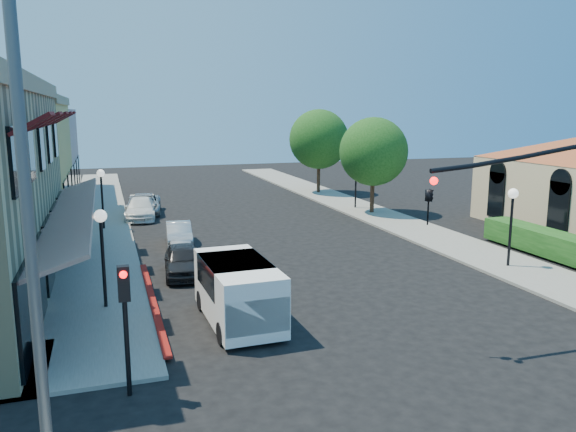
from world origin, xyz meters
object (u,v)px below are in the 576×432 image
object	(u,v)px
street_tree_a	(373,152)
secondary_signal	(125,306)
parked_car_a	(183,260)
lamppost_left_far	(101,184)
cobra_streetlight	(51,210)
lamppost_left_near	(101,234)
lamppost_right_near	(512,207)
street_tree_b	(319,139)
parked_car_d	(144,204)
lamppost_right_far	(356,171)
white_van	(238,288)
parked_car_c	(141,209)
parked_car_b	(179,234)

from	to	relation	value
street_tree_a	secondary_signal	size ratio (longest dim) A/B	1.95
parked_car_a	lamppost_left_far	bearing A→B (deg)	111.99
cobra_streetlight	street_tree_a	bearing A→B (deg)	53.21
lamppost_left_near	lamppost_right_near	xyz separation A→B (m)	(17.00, 0.00, 0.00)
street_tree_b	parked_car_d	distance (m)	16.06
cobra_streetlight	lamppost_right_far	size ratio (longest dim) A/B	2.61
cobra_streetlight	lamppost_left_far	xyz separation A→B (m)	(0.65, 24.00, -2.53)
lamppost_right_near	white_van	bearing A→B (deg)	-168.27
lamppost_right_far	parked_car_c	world-z (taller)	lamppost_right_far
cobra_streetlight	parked_car_a	world-z (taller)	cobra_streetlight
parked_car_d	lamppost_right_far	bearing A→B (deg)	-5.15
secondary_signal	lamppost_right_far	distance (m)	27.98
lamppost_left_far	parked_car_c	distance (m)	4.31
white_van	lamppost_right_near	bearing A→B (deg)	11.73
secondary_signal	lamppost_left_near	bearing A→B (deg)	94.34
secondary_signal	parked_car_d	distance (m)	25.55
street_tree_a	lamppost_right_near	world-z (taller)	street_tree_a
secondary_signal	parked_car_b	xyz separation A→B (m)	(3.20, 15.53, -1.73)
street_tree_a	parked_car_c	bearing A→B (deg)	168.69
parked_car_a	parked_car_c	world-z (taller)	parked_car_c
cobra_streetlight	parked_car_b	size ratio (longest dim) A/B	2.59
lamppost_right_near	parked_car_c	xyz separation A→B (m)	(-14.70, 17.00, -2.07)
lamppost_left_near	parked_car_b	xyz separation A→B (m)	(3.70, 8.94, -2.14)
lamppost_right_near	parked_car_b	size ratio (longest dim) A/B	0.99
lamppost_right_far	parked_car_c	distance (m)	14.88
lamppost_right_near	parked_car_b	world-z (taller)	lamppost_right_near
secondary_signal	lamppost_left_far	xyz separation A→B (m)	(-0.50, 20.59, 0.42)
lamppost_right_far	parked_car_b	world-z (taller)	lamppost_right_far
lamppost_right_far	secondary_signal	bearing A→B (deg)	-126.14
parked_car_d	street_tree_b	bearing A→B (deg)	25.35
parked_car_c	cobra_streetlight	bearing A→B (deg)	-89.78
lamppost_left_far	parked_car_a	distance (m)	11.22
cobra_streetlight	white_van	size ratio (longest dim) A/B	1.99
lamppost_right_near	parked_car_d	distance (m)	23.78
lamppost_right_far	parked_car_d	size ratio (longest dim) A/B	0.75
parked_car_b	parked_car_c	xyz separation A→B (m)	(-1.40, 8.06, 0.07)
street_tree_b	cobra_streetlight	world-z (taller)	cobra_streetlight
lamppost_left_near	cobra_streetlight	bearing A→B (deg)	-93.71
lamppost_right_near	white_van	xyz separation A→B (m)	(-12.86, -2.67, -1.55)
secondary_signal	lamppost_left_near	size ratio (longest dim) A/B	0.93
white_van	street_tree_a	bearing A→B (deg)	51.72
lamppost_right_far	parked_car_d	bearing A→B (deg)	168.92
secondary_signal	white_van	bearing A→B (deg)	47.12
secondary_signal	lamppost_left_far	distance (m)	20.60
cobra_streetlight	lamppost_left_near	world-z (taller)	cobra_streetlight
cobra_streetlight	lamppost_left_far	size ratio (longest dim) A/B	2.61
parked_car_a	parked_car_b	xyz separation A→B (m)	(0.53, 5.50, -0.06)
lamppost_right_near	street_tree_a	bearing A→B (deg)	88.77
street_tree_b	parked_car_c	distance (m)	17.00
lamppost_left_near	lamppost_left_far	xyz separation A→B (m)	(0.00, 14.00, 0.00)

